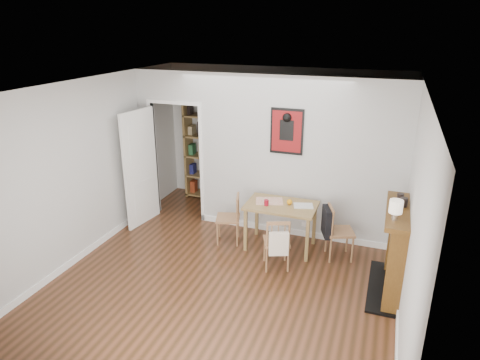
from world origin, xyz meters
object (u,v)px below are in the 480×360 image
at_px(chair_front, 277,242).
at_px(ceramic_jar_b, 400,198).
at_px(dining_table, 281,210).
at_px(fireplace, 397,248).
at_px(mantel_lamp, 396,208).
at_px(bookshelf, 208,147).
at_px(orange_fruit, 289,202).
at_px(notebook, 303,206).
at_px(chair_right, 339,231).
at_px(red_glass, 266,203).
at_px(chair_left, 228,219).
at_px(ceramic_jar_a, 404,202).

distance_m(chair_front, ceramic_jar_b, 1.77).
relative_size(dining_table, fireplace, 0.85).
xyz_separation_m(chair_front, mantel_lamp, (1.50, -0.36, 0.91)).
bearing_deg(bookshelf, orange_fruit, -36.69).
bearing_deg(notebook, chair_right, -5.90).
distance_m(fireplace, red_glass, 1.96).
bearing_deg(chair_right, chair_front, -143.93).
height_order(fireplace, orange_fruit, fireplace).
bearing_deg(red_glass, orange_fruit, 24.96).
xyz_separation_m(dining_table, chair_left, (-0.83, -0.10, -0.24)).
distance_m(fireplace, mantel_lamp, 0.78).
height_order(dining_table, notebook, notebook).
bearing_deg(dining_table, fireplace, -19.87).
bearing_deg(red_glass, chair_left, 179.69).
bearing_deg(notebook, ceramic_jar_a, -22.07).
xyz_separation_m(chair_front, bookshelf, (-1.99, 2.13, 0.65)).
bearing_deg(ceramic_jar_a, dining_table, 163.47).
bearing_deg(orange_fruit, red_glass, -155.04).
height_order(chair_left, fireplace, fireplace).
height_order(dining_table, chair_left, chair_left).
bearing_deg(chair_front, mantel_lamp, -13.58).
height_order(orange_fruit, ceramic_jar_a, ceramic_jar_a).
relative_size(chair_right, notebook, 2.89).
height_order(red_glass, orange_fruit, red_glass).
xyz_separation_m(red_glass, notebook, (0.53, 0.16, -0.04)).
bearing_deg(orange_fruit, ceramic_jar_b, -14.54).
height_order(bookshelf, notebook, bookshelf).
distance_m(mantel_lamp, ceramic_jar_a, 0.46).
bearing_deg(chair_front, ceramic_jar_a, 2.92).
height_order(chair_right, ceramic_jar_a, ceramic_jar_a).
height_order(dining_table, chair_front, chair_front).
height_order(dining_table, ceramic_jar_b, ceramic_jar_b).
relative_size(orange_fruit, ceramic_jar_b, 0.77).
distance_m(chair_front, mantel_lamp, 1.79).
bearing_deg(fireplace, chair_front, 179.10).
bearing_deg(orange_fruit, fireplace, -22.51).
bearing_deg(fireplace, red_glass, 165.16).
bearing_deg(ceramic_jar_a, chair_left, 171.06).
distance_m(bookshelf, ceramic_jar_a, 4.14).
bearing_deg(chair_right, notebook, 174.10).
xyz_separation_m(orange_fruit, mantel_lamp, (1.48, -0.99, 0.54)).
bearing_deg(chair_left, ceramic_jar_b, -5.79).
relative_size(chair_front, orange_fruit, 9.42).
bearing_deg(fireplace, notebook, 154.05).
distance_m(chair_right, notebook, 0.64).
xyz_separation_m(dining_table, bookshelf, (-1.90, 1.54, 0.41)).
bearing_deg(chair_left, dining_table, 7.17).
relative_size(bookshelf, mantel_lamp, 8.67).
distance_m(chair_left, fireplace, 2.58).
distance_m(red_glass, mantel_lamp, 2.06).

